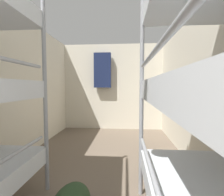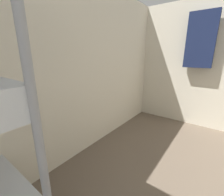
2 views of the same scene
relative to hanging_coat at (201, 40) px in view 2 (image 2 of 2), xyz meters
The scene contains 3 objects.
wall_left 2.71m from the hanging_coat, 113.74° to the right, with size 0.06×5.26×2.27m.
wall_back 0.53m from the hanging_coat, 29.94° to the left, with size 2.74×0.06×2.27m.
hanging_coat is the anchor object (origin of this frame).
Camera 2 is at (0.16, 1.98, 1.34)m, focal length 24.00 mm.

